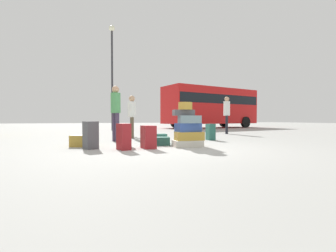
# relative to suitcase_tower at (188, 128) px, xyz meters

# --- Properties ---
(ground_plane) EXTENTS (80.00, 80.00, 0.00)m
(ground_plane) POSITION_rel_suitcase_tower_xyz_m (-0.39, -0.22, -0.46)
(ground_plane) COLOR #9E9E99
(suitcase_tower) EXTENTS (0.80, 0.56, 1.12)m
(suitcase_tower) POSITION_rel_suitcase_tower_xyz_m (0.00, 0.00, 0.00)
(suitcase_tower) COLOR beige
(suitcase_tower) RESTS_ON ground
(suitcase_teal_upright_blue) EXTENTS (0.26, 0.38, 0.54)m
(suitcase_teal_upright_blue) POSITION_rel_suitcase_tower_xyz_m (1.53, 1.54, -0.19)
(suitcase_teal_upright_blue) COLOR #26594C
(suitcase_teal_upright_blue) RESTS_ON ground
(suitcase_teal_right_side) EXTENTS (0.78, 0.61, 0.21)m
(suitcase_teal_right_side) POSITION_rel_suitcase_tower_xyz_m (-0.63, 0.62, -0.35)
(suitcase_teal_right_side) COLOR #26594C
(suitcase_teal_right_side) RESTS_ON ground
(suitcase_maroon_behind_tower) EXTENTS (0.31, 0.38, 0.60)m
(suitcase_maroon_behind_tower) POSITION_rel_suitcase_tower_xyz_m (-1.63, -0.09, -0.16)
(suitcase_maroon_behind_tower) COLOR maroon
(suitcase_maroon_behind_tower) RESTS_ON ground
(suitcase_teal_white_trunk) EXTENTS (0.74, 0.43, 0.25)m
(suitcase_teal_white_trunk) POSITION_rel_suitcase_tower_xyz_m (-0.47, 1.36, -0.33)
(suitcase_teal_white_trunk) COLOR #26594C
(suitcase_teal_white_trunk) RESTS_ON ground
(suitcase_maroon_foreground_near) EXTENTS (0.30, 0.43, 0.54)m
(suitcase_maroon_foreground_near) POSITION_rel_suitcase_tower_xyz_m (-1.03, -0.03, -0.19)
(suitcase_maroon_foreground_near) COLOR maroon
(suitcase_maroon_foreground_near) RESTS_ON ground
(suitcase_charcoal_left_side) EXTENTS (0.36, 0.40, 0.64)m
(suitcase_charcoal_left_side) POSITION_rel_suitcase_tower_xyz_m (-2.33, 0.34, -0.14)
(suitcase_charcoal_left_side) COLOR #4C4C51
(suitcase_charcoal_left_side) RESTS_ON ground
(suitcase_tan_foreground_far) EXTENTS (0.71, 0.59, 0.29)m
(suitcase_tan_foreground_far) POSITION_rel_suitcase_tower_xyz_m (-2.47, 0.94, -0.32)
(suitcase_tan_foreground_far) COLOR #B28C33
(suitcase_tan_foreground_far) RESTS_ON ground
(person_bearded_onlooker) EXTENTS (0.30, 0.33, 1.73)m
(person_bearded_onlooker) POSITION_rel_suitcase_tower_xyz_m (-1.52, 2.06, 0.57)
(person_bearded_onlooker) COLOR #3F334C
(person_bearded_onlooker) RESTS_ON ground
(person_tourist_with_camera) EXTENTS (0.30, 0.31, 1.76)m
(person_tourist_with_camera) POSITION_rel_suitcase_tower_xyz_m (3.96, 4.29, 0.59)
(person_tourist_with_camera) COLOR black
(person_tourist_with_camera) RESTS_ON ground
(person_passerby_in_red) EXTENTS (0.30, 0.34, 1.56)m
(person_passerby_in_red) POSITION_rel_suitcase_tower_xyz_m (-0.77, 3.24, 0.46)
(person_passerby_in_red) COLOR brown
(person_passerby_in_red) RESTS_ON ground
(parked_bus) EXTENTS (8.42, 4.14, 3.15)m
(parked_bus) POSITION_rel_suitcase_tower_xyz_m (7.42, 11.82, 1.37)
(parked_bus) COLOR red
(parked_bus) RESTS_ON ground
(lamp_post) EXTENTS (0.36, 0.36, 6.35)m
(lamp_post) POSITION_rel_suitcase_tower_xyz_m (-0.72, 9.49, 3.66)
(lamp_post) COLOR #333338
(lamp_post) RESTS_ON ground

